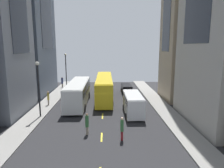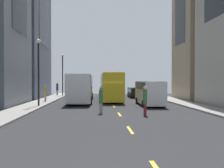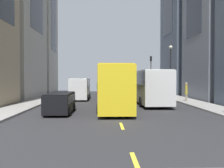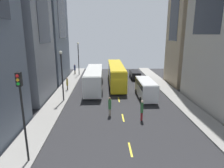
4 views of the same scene
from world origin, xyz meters
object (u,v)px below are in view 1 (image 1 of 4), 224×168
(delivery_van_white, at_px, (133,102))
(pedestrian_crossing_near, at_px, (62,82))
(pedestrian_walking_far, at_px, (87,123))
(pedestrian_crossing_mid, at_px, (122,128))
(pedestrian_waiting_curb, at_px, (48,97))
(car_black_0, at_px, (126,88))
(streetcar_yellow, at_px, (104,86))
(city_bus_white, at_px, (78,91))

(delivery_van_white, distance_m, pedestrian_crossing_near, 21.02)
(delivery_van_white, relative_size, pedestrian_walking_far, 2.89)
(pedestrian_walking_far, bearing_deg, pedestrian_crossing_mid, -133.73)
(pedestrian_waiting_curb, bearing_deg, car_black_0, -126.36)
(streetcar_yellow, distance_m, pedestrian_waiting_curb, 9.06)
(delivery_van_white, distance_m, pedestrian_waiting_curb, 12.42)
(streetcar_yellow, bearing_deg, delivery_van_white, -65.67)
(delivery_van_white, distance_m, pedestrian_crossing_mid, 7.69)
(city_bus_white, bearing_deg, delivery_van_white, -32.18)
(pedestrian_crossing_near, bearing_deg, streetcar_yellow, 108.72)
(delivery_van_white, height_order, pedestrian_crossing_mid, delivery_van_white)
(pedestrian_waiting_curb, xyz_separation_m, pedestrian_crossing_near, (-0.64, 12.93, 0.05))
(delivery_van_white, relative_size, car_black_0, 1.37)
(pedestrian_walking_far, height_order, pedestrian_crossing_near, pedestrian_crossing_near)
(streetcar_yellow, xyz_separation_m, pedestrian_crossing_near, (-8.68, 8.82, -0.84))
(car_black_0, bearing_deg, pedestrian_walking_far, -107.11)
(delivery_van_white, bearing_deg, pedestrian_waiting_curb, 160.87)
(pedestrian_walking_far, bearing_deg, pedestrian_crossing_near, -4.45)
(city_bus_white, relative_size, pedestrian_crossing_near, 5.42)
(streetcar_yellow, xyz_separation_m, pedestrian_waiting_curb, (-8.03, -4.10, -0.89))
(delivery_van_white, height_order, car_black_0, delivery_van_white)
(city_bus_white, xyz_separation_m, streetcar_yellow, (3.81, 3.45, 0.12))
(city_bus_white, distance_m, pedestrian_crossing_near, 13.22)
(delivery_van_white, xyz_separation_m, car_black_0, (0.36, 12.20, -0.61))
(streetcar_yellow, height_order, pedestrian_crossing_mid, streetcar_yellow)
(city_bus_white, relative_size, pedestrian_crossing_mid, 5.31)
(pedestrian_crossing_mid, distance_m, pedestrian_waiting_curb, 15.08)
(pedestrian_crossing_mid, bearing_deg, streetcar_yellow, 114.65)
(delivery_van_white, xyz_separation_m, pedestrian_crossing_near, (-12.37, 16.99, -0.23))
(pedestrian_walking_far, relative_size, pedestrian_crossing_near, 0.99)
(delivery_van_white, bearing_deg, pedestrian_crossing_near, 126.05)
(pedestrian_waiting_curb, distance_m, pedestrian_crossing_near, 12.94)
(streetcar_yellow, bearing_deg, pedestrian_walking_far, -96.28)
(streetcar_yellow, height_order, delivery_van_white, streetcar_yellow)
(delivery_van_white, relative_size, pedestrian_crossing_near, 2.86)
(pedestrian_walking_far, relative_size, pedestrian_waiting_curb, 1.08)
(pedestrian_crossing_near, bearing_deg, pedestrian_walking_far, 81.31)
(pedestrian_walking_far, bearing_deg, car_black_0, -38.68)
(city_bus_white, bearing_deg, pedestrian_crossing_mid, -65.53)
(delivery_van_white, bearing_deg, car_black_0, 88.29)
(pedestrian_walking_far, distance_m, pedestrian_waiting_curb, 12.04)
(delivery_van_white, bearing_deg, pedestrian_crossing_mid, -104.86)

